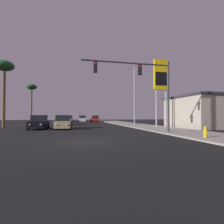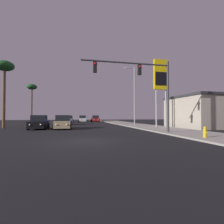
# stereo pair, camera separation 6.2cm
# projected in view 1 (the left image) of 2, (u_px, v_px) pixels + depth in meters

# --- Properties ---
(ground_plane) EXTENTS (120.00, 120.00, 0.00)m
(ground_plane) POSITION_uv_depth(u_px,v_px,m) (85.00, 141.00, 10.98)
(ground_plane) COLOR black
(sidewalk_right) EXTENTS (5.00, 60.00, 0.12)m
(sidewalk_right) POSITION_uv_depth(u_px,v_px,m) (153.00, 128.00, 22.83)
(sidewalk_right) COLOR #9E998E
(sidewalk_right) RESTS_ON ground
(building_gas_station) EXTENTS (10.30, 8.30, 4.30)m
(building_gas_station) POSITION_uv_depth(u_px,v_px,m) (211.00, 112.00, 24.16)
(building_gas_station) COLOR #B2A893
(building_gas_station) RESTS_ON ground
(car_red) EXTENTS (2.04, 4.31, 1.68)m
(car_red) POSITION_uv_depth(u_px,v_px,m) (95.00, 119.00, 45.53)
(car_red) COLOR maroon
(car_red) RESTS_ON ground
(car_tan) EXTENTS (2.04, 4.32, 1.68)m
(car_tan) POSITION_uv_depth(u_px,v_px,m) (63.00, 123.00, 21.25)
(car_tan) COLOR tan
(car_tan) RESTS_ON ground
(car_white) EXTENTS (2.04, 4.34, 1.68)m
(car_white) POSITION_uv_depth(u_px,v_px,m) (82.00, 119.00, 44.53)
(car_white) COLOR silver
(car_white) RESTS_ON ground
(car_grey) EXTENTS (2.04, 4.32, 1.68)m
(car_grey) POSITION_uv_depth(u_px,v_px,m) (69.00, 119.00, 43.08)
(car_grey) COLOR slate
(car_grey) RESTS_ON ground
(car_black) EXTENTS (2.04, 4.31, 1.68)m
(car_black) POSITION_uv_depth(u_px,v_px,m) (39.00, 123.00, 20.98)
(car_black) COLOR black
(car_black) RESTS_ON ground
(car_blue) EXTENTS (2.04, 4.31, 1.68)m
(car_blue) POSITION_uv_depth(u_px,v_px,m) (66.00, 120.00, 31.48)
(car_blue) COLOR navy
(car_blue) RESTS_ON ground
(traffic_light_mast) EXTENTS (8.01, 0.36, 6.50)m
(traffic_light_mast) POSITION_uv_depth(u_px,v_px,m) (145.00, 80.00, 15.53)
(traffic_light_mast) COLOR #38383D
(traffic_light_mast) RESTS_ON sidewalk_right
(street_lamp) EXTENTS (1.74, 0.24, 9.00)m
(street_lamp) POSITION_uv_depth(u_px,v_px,m) (134.00, 93.00, 27.02)
(street_lamp) COLOR #99999E
(street_lamp) RESTS_ON sidewalk_right
(gas_station_sign) EXTENTS (2.00, 0.42, 9.00)m
(gas_station_sign) POSITION_uv_depth(u_px,v_px,m) (161.00, 78.00, 23.36)
(gas_station_sign) COLOR #99999E
(gas_station_sign) RESTS_ON sidewalk_right
(fire_hydrant) EXTENTS (0.24, 0.34, 0.76)m
(fire_hydrant) POSITION_uv_depth(u_px,v_px,m) (205.00, 132.00, 11.98)
(fire_hydrant) COLOR gold
(fire_hydrant) RESTS_ON sidewalk_right
(palm_tree_far) EXTENTS (2.40, 2.40, 9.23)m
(palm_tree_far) POSITION_uv_depth(u_px,v_px,m) (32.00, 89.00, 42.00)
(palm_tree_far) COLOR brown
(palm_tree_far) RESTS_ON ground
(palm_tree_near) EXTENTS (2.40, 2.40, 8.78)m
(palm_tree_near) POSITION_uv_depth(u_px,v_px,m) (4.00, 70.00, 22.70)
(palm_tree_near) COLOR brown
(palm_tree_near) RESTS_ON ground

